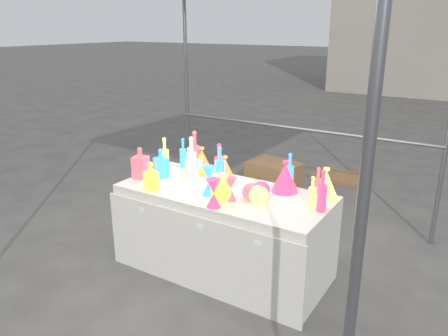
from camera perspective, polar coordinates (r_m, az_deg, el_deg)
The scene contains 32 objects.
ground at distance 4.02m, azimuth 0.00°, elevation -12.97°, with size 80.00×80.00×0.00m, color slate.
display_table at distance 3.83m, azimuth -0.08°, elevation -8.24°, with size 1.84×0.83×0.75m.
cardboard_box_closed at distance 5.54m, azimuth 6.50°, elevation -1.48°, with size 0.61×0.45×0.45m, color olive.
cardboard_box_flat at distance 6.39m, azimuth 14.92°, elevation -1.13°, with size 0.70×0.50×0.06m, color olive.
bottle_1 at distance 4.25m, azimuth -5.36°, elevation 1.98°, with size 0.07×0.07×0.30m, color #188536, non-canonical shape.
bottle_2 at distance 4.10m, azimuth -3.83°, elevation 2.15°, with size 0.09×0.09×0.40m, color orange, non-canonical shape.
bottle_3 at distance 3.89m, azimuth -0.64°, elevation 0.83°, with size 0.09×0.09×0.34m, color #1A309C, non-canonical shape.
bottle_4 at distance 4.17m, azimuth -7.74°, elevation 1.78°, with size 0.08×0.08×0.33m, color #126E72, non-canonical shape.
bottle_5 at distance 3.88m, azimuth -4.27°, elevation 1.23°, with size 0.09×0.09×0.40m, color #D42A94, non-canonical shape.
bottle_6 at distance 3.94m, azimuth -4.54°, elevation 0.68°, with size 0.08×0.08×0.30m, color red, non-canonical shape.
bottle_7 at distance 3.77m, azimuth -0.55°, elevation 0.29°, with size 0.08×0.08×0.34m, color #188536, non-canonical shape.
decanter_0 at distance 3.71m, azimuth -9.54°, elevation -1.02°, with size 0.10×0.10×0.25m, color red, non-canonical shape.
decanter_1 at distance 4.01m, azimuth -10.86°, elevation 0.69°, with size 0.12×0.12×0.29m, color orange, non-canonical shape.
decanter_2 at distance 4.00m, azimuth -8.22°, elevation 0.66°, with size 0.11×0.11×0.27m, color #188536, non-canonical shape.
hourglass_0 at distance 3.46m, azimuth 0.87°, elevation -2.74°, with size 0.10×0.10×0.19m, color orange, non-canonical shape.
hourglass_1 at distance 3.33m, azimuth -1.37°, elevation -3.31°, with size 0.11×0.11×0.22m, color #1A309C, non-canonical shape.
hourglass_2 at distance 3.45m, azimuth -0.30°, elevation -2.56°, with size 0.11×0.11×0.22m, color #126E72, non-canonical shape.
hourglass_3 at distance 3.82m, azimuth -3.51°, elevation -0.56°, with size 0.10×0.10×0.21m, color #D42A94, non-canonical shape.
hourglass_4 at distance 3.48m, azimuth -0.42°, elevation -2.45°, with size 0.10×0.10×0.21m, color red, non-canonical shape.
hourglass_5 at distance 3.55m, azimuth -1.95°, elevation -1.70°, with size 0.12×0.12×0.24m, color #188536, non-canonical shape.
globe_0 at distance 3.44m, azimuth -0.40°, elevation -3.40°, with size 0.16×0.16×0.13m, color red, non-canonical shape.
globe_1 at distance 3.43m, azimuth 4.51°, elevation -3.59°, with size 0.15×0.15×0.12m, color #126E72, non-canonical shape.
globe_2 at distance 3.47m, azimuth 3.66°, elevation -3.25°, with size 0.16×0.16×0.12m, color orange, non-canonical shape.
globe_3 at distance 3.54m, azimuth 4.87°, elevation -2.93°, with size 0.15×0.15×0.12m, color #1A309C, non-canonical shape.
lampshade_0 at distance 4.09m, azimuth -2.91°, elevation 1.03°, with size 0.21×0.21×0.25m, color yellow, non-canonical shape.
lampshade_1 at distance 3.87m, azimuth 0.13°, elevation -0.07°, with size 0.19×0.19×0.23m, color yellow, non-canonical shape.
lampshade_2 at distance 3.66m, azimuth 8.01°, elevation -1.08°, with size 0.23×0.23×0.27m, color #1A309C, non-canonical shape.
lampshade_3 at distance 3.57m, azimuth 13.12°, elevation -1.97°, with size 0.22×0.22×0.26m, color #126E72, non-canonical shape.
bottle_8 at distance 3.70m, azimuth 8.56°, elevation -0.45°, with size 0.07×0.07×0.32m, color #188536, non-canonical shape.
bottle_9 at distance 3.54m, azimuth 12.14°, elevation -1.96°, with size 0.06×0.06×0.27m, color orange, non-canonical shape.
bottle_10 at distance 3.32m, azimuth 12.72°, elevation -2.90°, with size 0.07×0.07×0.32m, color #1A309C, non-canonical shape.
bottle_11 at distance 3.37m, azimuth 11.45°, elevation -3.10°, with size 0.06×0.06×0.26m, color #126E72, non-canonical shape.
Camera 1 is at (1.83, -2.91, 2.08)m, focal length 35.00 mm.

